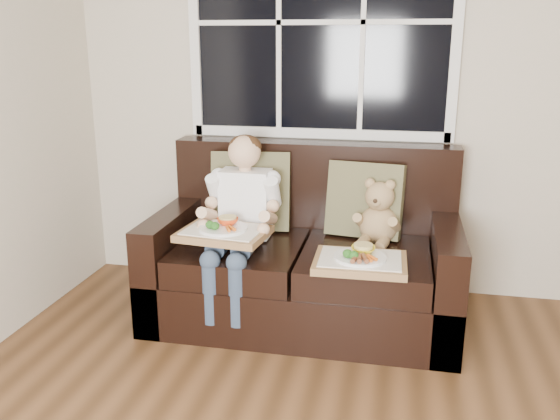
% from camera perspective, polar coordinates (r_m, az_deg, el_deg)
% --- Properties ---
extents(room_walls, '(4.52, 5.02, 2.71)m').
position_cam_1_polar(room_walls, '(1.17, 23.48, 16.76)').
color(room_walls, '#BFB69E').
rests_on(room_walls, ground).
extents(window_back, '(1.62, 0.04, 1.37)m').
position_cam_1_polar(window_back, '(3.67, 3.95, 17.58)').
color(window_back, black).
rests_on(window_back, room_walls).
extents(loveseat, '(1.70, 0.92, 0.96)m').
position_cam_1_polar(loveseat, '(3.44, 2.46, -5.12)').
color(loveseat, black).
rests_on(loveseat, ground).
extents(pillow_left, '(0.49, 0.27, 0.48)m').
position_cam_1_polar(pillow_left, '(3.54, -2.81, 1.84)').
color(pillow_left, brown).
rests_on(pillow_left, loveseat).
extents(pillow_right, '(0.45, 0.26, 0.44)m').
position_cam_1_polar(pillow_right, '(3.44, 8.17, 0.97)').
color(pillow_right, brown).
rests_on(pillow_right, loveseat).
extents(child, '(0.41, 0.60, 0.92)m').
position_cam_1_polar(child, '(3.29, -3.78, 0.21)').
color(child, white).
rests_on(child, loveseat).
extents(teddy_bear, '(0.25, 0.30, 0.38)m').
position_cam_1_polar(teddy_bear, '(3.35, 9.48, -0.64)').
color(teddy_bear, tan).
rests_on(teddy_bear, loveseat).
extents(tray_left, '(0.49, 0.39, 0.10)m').
position_cam_1_polar(tray_left, '(3.15, -5.41, -2.06)').
color(tray_left, '#9B7046').
rests_on(tray_left, child).
extents(tray_right, '(0.47, 0.36, 0.11)m').
position_cam_1_polar(tray_right, '(3.02, 7.72, -4.83)').
color(tray_right, '#9B7046').
rests_on(tray_right, loveseat).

